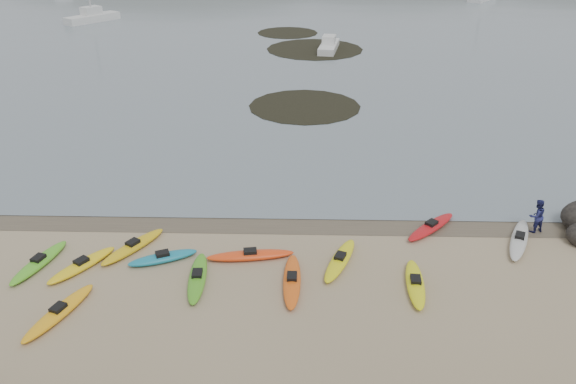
{
  "coord_description": "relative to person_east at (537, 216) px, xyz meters",
  "views": [
    {
      "loc": [
        0.62,
        -23.6,
        13.49
      ],
      "look_at": [
        0.0,
        0.0,
        1.5
      ],
      "focal_mm": 35.0,
      "sensor_mm": 36.0,
      "label": 1
    }
  ],
  "objects": [
    {
      "name": "kayaks",
      "position": [
        -12.93,
        -3.18,
        -0.65
      ],
      "size": [
        22.76,
        9.96,
        0.34
      ],
      "color": "yellow",
      "rests_on": "ground"
    },
    {
      "name": "person_east",
      "position": [
        0.0,
        0.0,
        0.0
      ],
      "size": [
        0.96,
        0.85,
        1.64
      ],
      "primitive_type": "imported",
      "rotation": [
        0.0,
        0.0,
        3.47
      ],
      "color": "navy",
      "rests_on": "ground"
    },
    {
      "name": "ground",
      "position": [
        -11.48,
        0.8,
        -0.82
      ],
      "size": [
        600.0,
        600.0,
        0.0
      ],
      "primitive_type": "plane",
      "color": "tan",
      "rests_on": "ground"
    },
    {
      "name": "kelp_mats",
      "position": [
        -10.65,
        33.25,
        -0.79
      ],
      "size": [
        11.83,
        35.74,
        0.04
      ],
      "color": "black",
      "rests_on": "water"
    },
    {
      "name": "wet_sand",
      "position": [
        -11.48,
        0.5,
        -0.82
      ],
      "size": [
        60.0,
        60.0,
        0.0
      ],
      "primitive_type": "plane",
      "color": "brown",
      "rests_on": "ground"
    }
  ]
}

